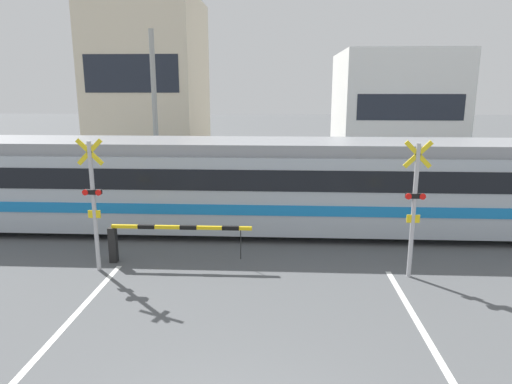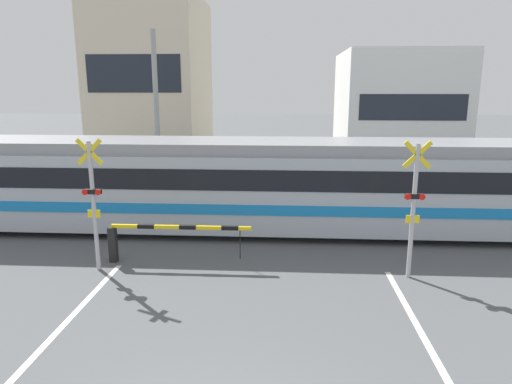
% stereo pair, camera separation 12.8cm
% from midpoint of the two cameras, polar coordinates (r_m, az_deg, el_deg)
% --- Properties ---
extents(rail_track_near, '(50.00, 0.10, 0.08)m').
position_cam_midpoint_polar(rail_track_near, '(14.77, -0.12, -5.37)').
color(rail_track_near, gray).
rests_on(rail_track_near, ground_plane).
extents(rail_track_far, '(50.00, 0.10, 0.08)m').
position_cam_midpoint_polar(rail_track_far, '(16.13, 0.16, -3.78)').
color(rail_track_far, gray).
rests_on(rail_track_far, ground_plane).
extents(commuter_train, '(20.95, 3.06, 3.01)m').
position_cam_midpoint_polar(commuter_train, '(15.11, -2.66, 1.21)').
color(commuter_train, '#ADB7C1').
rests_on(commuter_train, ground_plane).
extents(crossing_barrier_near, '(3.89, 0.20, 1.08)m').
position_cam_midpoint_polar(crossing_barrier_near, '(12.68, -13.27, -5.33)').
color(crossing_barrier_near, black).
rests_on(crossing_barrier_near, ground_plane).
extents(crossing_barrier_far, '(3.89, 0.20, 1.08)m').
position_cam_midpoint_polar(crossing_barrier_far, '(17.87, 9.29, 0.13)').
color(crossing_barrier_far, black).
rests_on(crossing_barrier_far, ground_plane).
extents(crossing_signal_left, '(0.68, 0.15, 3.45)m').
position_cam_midpoint_polar(crossing_signal_left, '(12.29, -19.93, -0.86)').
color(crossing_signal_left, '#B2B2B7').
rests_on(crossing_signal_left, ground_plane).
extents(crossing_signal_right, '(0.68, 0.15, 3.45)m').
position_cam_midpoint_polar(crossing_signal_right, '(11.77, 18.87, -1.36)').
color(crossing_signal_right, '#B2B2B7').
rests_on(crossing_signal_right, ground_plane).
extents(pedestrian, '(0.38, 0.22, 1.54)m').
position_cam_midpoint_polar(pedestrian, '(20.87, -3.43, 2.39)').
color(pedestrian, '#33384C').
rests_on(pedestrian, ground_plane).
extents(building_left_of_street, '(6.03, 7.34, 9.84)m').
position_cam_midpoint_polar(building_left_of_street, '(29.10, -13.13, 13.04)').
color(building_left_of_street, beige).
rests_on(building_left_of_street, ground_plane).
extents(building_right_of_street, '(6.54, 7.34, 6.72)m').
position_cam_midpoint_polar(building_right_of_street, '(28.80, 16.65, 9.74)').
color(building_right_of_street, white).
rests_on(building_right_of_street, ground_plane).
extents(utility_pole_streetside, '(0.22, 0.22, 7.09)m').
position_cam_midpoint_polar(utility_pole_streetside, '(20.62, -12.69, 9.45)').
color(utility_pole_streetside, gray).
rests_on(utility_pole_streetside, ground_plane).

